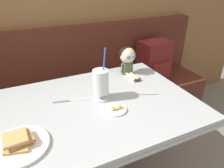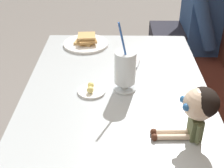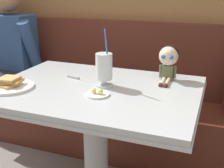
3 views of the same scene
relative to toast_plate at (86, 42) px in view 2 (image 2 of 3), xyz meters
The scene contains 7 objects.
diner_table 0.50m from the toast_plate, 22.49° to the left, with size 1.11×0.81×0.74m.
toast_plate is the anchor object (origin of this frame).
milkshake_glass 0.51m from the toast_plate, 24.45° to the left, with size 0.10×0.10×0.31m.
butter_saucer 0.48m from the toast_plate, ahead, with size 0.12×0.12×0.04m.
butter_knife 0.38m from the toast_plate, 44.72° to the left, with size 0.23×0.07×0.01m.
seated_doll 0.88m from the toast_plate, 30.52° to the left, with size 0.12×0.22×0.20m.
diner_patron 0.98m from the toast_plate, 129.54° to the left, with size 0.55×0.48×0.81m.
Camera 2 is at (1.18, 0.18, 1.48)m, focal length 50.04 mm.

